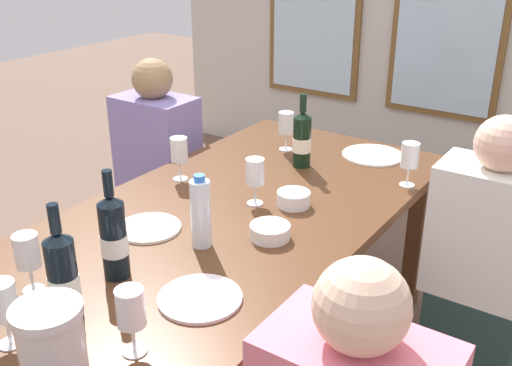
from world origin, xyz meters
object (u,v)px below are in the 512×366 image
white_plate_2 (200,298)px  seated_person_2 (159,177)px  metal_pitcher (51,343)px  wine_bottle_0 (63,278)px  wine_bottle_1 (302,139)px  wine_glass_2 (286,124)px  dining_table (211,242)px  wine_glass_3 (3,304)px  white_plate_0 (373,155)px  tasting_bowl_1 (270,231)px  wine_glass_6 (27,254)px  wine_bottle_2 (114,237)px  seated_person_3 (481,272)px  wine_glass_0 (410,157)px  wine_glass_4 (255,174)px  white_plate_1 (149,228)px  wine_glass_5 (131,311)px  wine_glass_1 (179,152)px  tasting_bowl_0 (293,199)px  water_bottle (201,213)px

white_plate_2 → seated_person_2: bearing=137.8°
metal_pitcher → wine_bottle_0: wine_bottle_0 is taller
wine_bottle_1 → wine_glass_2: size_ratio=1.77×
dining_table → white_plate_2: (0.25, -0.37, 0.08)m
wine_bottle_0 → wine_glass_3: 0.15m
dining_table → white_plate_0: size_ratio=8.15×
dining_table → tasting_bowl_1: (0.22, 0.03, 0.09)m
wine_bottle_0 → wine_glass_6: bearing=169.5°
tasting_bowl_1 → wine_bottle_0: bearing=-105.9°
wine_bottle_2 → wine_glass_3: 0.36m
wine_bottle_0 → seated_person_3: bearing=58.1°
white_plate_2 → wine_bottle_1: size_ratio=0.75×
dining_table → wine_glass_0: size_ratio=12.47×
dining_table → seated_person_2: seated_person_2 is taller
tasting_bowl_1 → wine_glass_2: 0.83m
wine_glass_2 → wine_glass_3: 1.53m
wine_bottle_2 → wine_glass_4: wine_bottle_2 is taller
white_plate_1 → tasting_bowl_1: (0.37, 0.18, 0.02)m
wine_bottle_0 → wine_glass_5: size_ratio=1.90×
wine_glass_0 → white_plate_2: bearing=-99.7°
wine_glass_4 → seated_person_3: bearing=25.5°
tasting_bowl_1 → wine_glass_1: 0.60m
tasting_bowl_0 → dining_table: bearing=-119.8°
white_plate_1 → wine_glass_5: (0.40, -0.47, 0.11)m
wine_glass_1 → white_plate_0: bearing=51.7°
white_plate_1 → wine_glass_6: 0.46m
white_plate_2 → tasting_bowl_0: 0.65m
tasting_bowl_0 → wine_glass_1: bearing=-174.6°
water_bottle → seated_person_2: size_ratio=0.22×
metal_pitcher → seated_person_3: seated_person_3 is taller
metal_pitcher → white_plate_2: bearing=80.0°
wine_glass_3 → seated_person_3: seated_person_3 is taller
wine_glass_2 → wine_glass_5: (0.43, -1.38, -0.00)m
wine_glass_5 → wine_bottle_0: bearing=-178.3°
water_bottle → wine_glass_4: size_ratio=1.38×
wine_glass_3 → wine_glass_5: size_ratio=1.00×
wine_glass_0 → wine_glass_4: same height
wine_glass_2 → wine_glass_1: bearing=-107.8°
wine_glass_0 → metal_pitcher: bearing=-99.8°
wine_glass_5 → wine_glass_3: bearing=-151.0°
tasting_bowl_1 → wine_glass_3: wine_glass_3 is taller
wine_glass_0 → seated_person_2: seated_person_2 is taller
wine_glass_3 → wine_bottle_1: bearing=90.1°
tasting_bowl_1 → wine_glass_4: bearing=135.0°
wine_glass_1 → wine_glass_4: bearing=-3.0°
tasting_bowl_0 → wine_glass_4: (-0.12, -0.07, 0.09)m
water_bottle → wine_glass_5: size_ratio=1.38×
wine_bottle_1 → tasting_bowl_1: (0.23, -0.60, -0.09)m
white_plate_1 → metal_pitcher: metal_pitcher is taller
wine_glass_2 → wine_glass_5: same height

